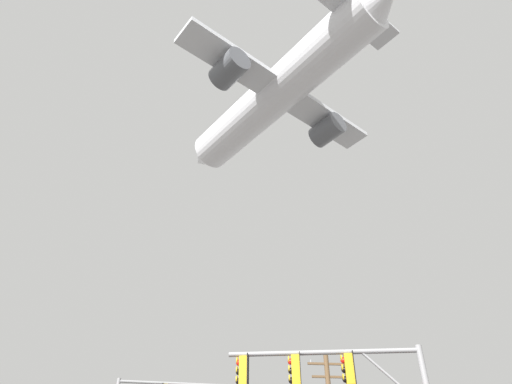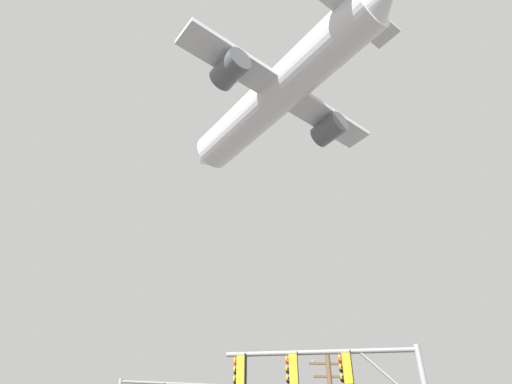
# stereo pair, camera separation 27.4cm
# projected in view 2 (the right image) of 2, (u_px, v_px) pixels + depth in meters

# --- Properties ---
(airplane) EXTENTS (20.06, 25.98, 7.86)m
(airplane) POSITION_uv_depth(u_px,v_px,m) (278.00, 93.00, 42.33)
(airplane) COLOR white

